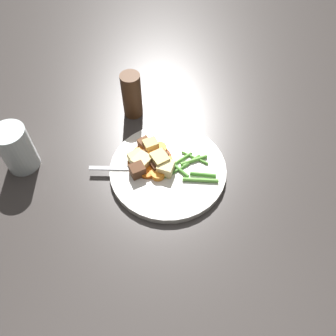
{
  "coord_description": "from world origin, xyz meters",
  "views": [
    {
      "loc": [
        -0.21,
        0.42,
        0.67
      ],
      "look_at": [
        0.0,
        0.0,
        0.02
      ],
      "focal_mm": 37.27,
      "sensor_mm": 36.0,
      "label": 1
    }
  ],
  "objects_px": {
    "carrot_slice_4": "(160,148)",
    "pepper_mill": "(132,95)",
    "potato_chunk_2": "(142,162)",
    "meat_chunk_2": "(142,156)",
    "meat_chunk_1": "(146,144)",
    "carrot_slice_3": "(140,152)",
    "potato_chunk_1": "(160,160)",
    "carrot_slice_2": "(152,154)",
    "carrot_slice_1": "(158,174)",
    "carrot_slice_5": "(148,159)",
    "potato_chunk_0": "(164,167)",
    "carrot_slice_0": "(168,161)",
    "meat_chunk_3": "(157,166)",
    "dinner_plate": "(168,170)",
    "potato_chunk_4": "(151,146)",
    "fork": "(129,169)",
    "carrot_slice_6": "(147,172)",
    "potato_chunk_3": "(136,158)",
    "meat_chunk_4": "(162,156)",
    "meat_chunk_0": "(137,170)"
  },
  "relations": [
    {
      "from": "meat_chunk_0",
      "to": "meat_chunk_1",
      "type": "relative_size",
      "value": 0.98
    },
    {
      "from": "carrot_slice_0",
      "to": "carrot_slice_2",
      "type": "bearing_deg",
      "value": -2.85
    },
    {
      "from": "fork",
      "to": "carrot_slice_6",
      "type": "bearing_deg",
      "value": -169.6
    },
    {
      "from": "potato_chunk_1",
      "to": "meat_chunk_2",
      "type": "relative_size",
      "value": 1.66
    },
    {
      "from": "potato_chunk_2",
      "to": "meat_chunk_2",
      "type": "xyz_separation_m",
      "value": [
        0.01,
        -0.02,
        -0.0
      ]
    },
    {
      "from": "carrot_slice_0",
      "to": "meat_chunk_3",
      "type": "xyz_separation_m",
      "value": [
        0.01,
        0.03,
        0.01
      ]
    },
    {
      "from": "potato_chunk_3",
      "to": "meat_chunk_4",
      "type": "distance_m",
      "value": 0.06
    },
    {
      "from": "carrot_slice_5",
      "to": "meat_chunk_4",
      "type": "bearing_deg",
      "value": -145.9
    },
    {
      "from": "pepper_mill",
      "to": "meat_chunk_2",
      "type": "bearing_deg",
      "value": 127.36
    },
    {
      "from": "meat_chunk_1",
      "to": "meat_chunk_3",
      "type": "xyz_separation_m",
      "value": [
        -0.06,
        0.05,
        0.0
      ]
    },
    {
      "from": "carrot_slice_4",
      "to": "potato_chunk_3",
      "type": "height_order",
      "value": "potato_chunk_3"
    },
    {
      "from": "carrot_slice_0",
      "to": "carrot_slice_2",
      "type": "height_order",
      "value": "carrot_slice_2"
    },
    {
      "from": "dinner_plate",
      "to": "carrot_slice_2",
      "type": "bearing_deg",
      "value": -18.14
    },
    {
      "from": "carrot_slice_3",
      "to": "meat_chunk_1",
      "type": "distance_m",
      "value": 0.02
    },
    {
      "from": "meat_chunk_0",
      "to": "carrot_slice_3",
      "type": "bearing_deg",
      "value": -65.73
    },
    {
      "from": "carrot_slice_4",
      "to": "fork",
      "type": "distance_m",
      "value": 0.09
    },
    {
      "from": "potato_chunk_3",
      "to": "pepper_mill",
      "type": "xyz_separation_m",
      "value": [
        0.09,
        -0.15,
        0.03
      ]
    },
    {
      "from": "carrot_slice_1",
      "to": "potato_chunk_0",
      "type": "relative_size",
      "value": 0.93
    },
    {
      "from": "meat_chunk_1",
      "to": "potato_chunk_0",
      "type": "bearing_deg",
      "value": 148.29
    },
    {
      "from": "carrot_slice_2",
      "to": "potato_chunk_3",
      "type": "xyz_separation_m",
      "value": [
        0.03,
        0.03,
        0.01
      ]
    },
    {
      "from": "carrot_slice_1",
      "to": "potato_chunk_1",
      "type": "xyz_separation_m",
      "value": [
        0.01,
        -0.03,
        0.01
      ]
    },
    {
      "from": "dinner_plate",
      "to": "meat_chunk_0",
      "type": "distance_m",
      "value": 0.07
    },
    {
      "from": "carrot_slice_6",
      "to": "potato_chunk_4",
      "type": "bearing_deg",
      "value": -68.64
    },
    {
      "from": "potato_chunk_2",
      "to": "meat_chunk_2",
      "type": "bearing_deg",
      "value": -61.55
    },
    {
      "from": "carrot_slice_0",
      "to": "potato_chunk_0",
      "type": "relative_size",
      "value": 0.71
    },
    {
      "from": "meat_chunk_2",
      "to": "potato_chunk_2",
      "type": "bearing_deg",
      "value": 118.45
    },
    {
      "from": "potato_chunk_1",
      "to": "carrot_slice_6",
      "type": "bearing_deg",
      "value": 66.27
    },
    {
      "from": "potato_chunk_0",
      "to": "meat_chunk_3",
      "type": "height_order",
      "value": "potato_chunk_0"
    },
    {
      "from": "carrot_slice_4",
      "to": "carrot_slice_5",
      "type": "bearing_deg",
      "value": 77.27
    },
    {
      "from": "carrot_slice_0",
      "to": "meat_chunk_3",
      "type": "relative_size",
      "value": 1.04
    },
    {
      "from": "carrot_slice_2",
      "to": "potato_chunk_1",
      "type": "bearing_deg",
      "value": 149.58
    },
    {
      "from": "carrot_slice_1",
      "to": "fork",
      "type": "distance_m",
      "value": 0.07
    },
    {
      "from": "meat_chunk_2",
      "to": "fork",
      "type": "height_order",
      "value": "meat_chunk_2"
    },
    {
      "from": "carrot_slice_4",
      "to": "meat_chunk_2",
      "type": "bearing_deg",
      "value": 59.69
    },
    {
      "from": "meat_chunk_2",
      "to": "pepper_mill",
      "type": "distance_m",
      "value": 0.17
    },
    {
      "from": "carrot_slice_6",
      "to": "meat_chunk_1",
      "type": "xyz_separation_m",
      "value": [
        0.04,
        -0.07,
        0.01
      ]
    },
    {
      "from": "carrot_slice_6",
      "to": "meat_chunk_3",
      "type": "bearing_deg",
      "value": -125.28
    },
    {
      "from": "potato_chunk_0",
      "to": "pepper_mill",
      "type": "distance_m",
      "value": 0.22
    },
    {
      "from": "fork",
      "to": "potato_chunk_3",
      "type": "bearing_deg",
      "value": -98.07
    },
    {
      "from": "carrot_slice_0",
      "to": "pepper_mill",
      "type": "xyz_separation_m",
      "value": [
        0.16,
        -0.12,
        0.04
      ]
    },
    {
      "from": "meat_chunk_0",
      "to": "meat_chunk_3",
      "type": "xyz_separation_m",
      "value": [
        -0.03,
        -0.03,
        -0.0
      ]
    },
    {
      "from": "potato_chunk_4",
      "to": "pepper_mill",
      "type": "distance_m",
      "value": 0.15
    },
    {
      "from": "dinner_plate",
      "to": "potato_chunk_4",
      "type": "height_order",
      "value": "potato_chunk_4"
    },
    {
      "from": "carrot_slice_3",
      "to": "potato_chunk_0",
      "type": "distance_m",
      "value": 0.08
    },
    {
      "from": "meat_chunk_4",
      "to": "pepper_mill",
      "type": "distance_m",
      "value": 0.19
    },
    {
      "from": "potato_chunk_4",
      "to": "potato_chunk_1",
      "type": "bearing_deg",
      "value": 142.22
    },
    {
      "from": "potato_chunk_1",
      "to": "carrot_slice_2",
      "type": "bearing_deg",
      "value": -30.42
    },
    {
      "from": "carrot_slice_4",
      "to": "pepper_mill",
      "type": "bearing_deg",
      "value": -36.21
    },
    {
      "from": "potato_chunk_2",
      "to": "meat_chunk_1",
      "type": "bearing_deg",
      "value": -69.02
    },
    {
      "from": "dinner_plate",
      "to": "carrot_slice_2",
      "type": "distance_m",
      "value": 0.05
    }
  ]
}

